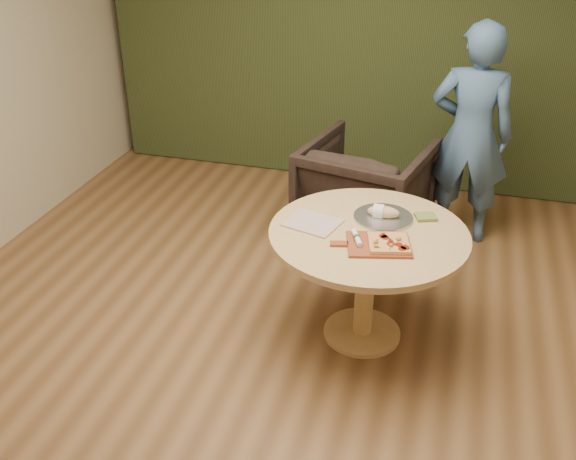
% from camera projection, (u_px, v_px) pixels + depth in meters
% --- Properties ---
extents(room_shell, '(5.04, 6.04, 2.84)m').
position_uv_depth(room_shell, '(275.00, 152.00, 3.06)').
color(room_shell, brown).
rests_on(room_shell, ground).
extents(curtain, '(4.80, 0.14, 2.78)m').
position_uv_depth(curtain, '(372.00, 28.00, 5.50)').
color(curtain, '#283216').
rests_on(curtain, ground).
extents(pedestal_table, '(1.16, 1.16, 0.75)m').
position_uv_depth(pedestal_table, '(367.00, 252.00, 3.78)').
color(pedestal_table, tan).
rests_on(pedestal_table, ground).
extents(pizza_paddle, '(0.47, 0.36, 0.01)m').
position_uv_depth(pizza_paddle, '(377.00, 244.00, 3.57)').
color(pizza_paddle, brown).
rests_on(pizza_paddle, pedestal_table).
extents(flatbread_pizza, '(0.27, 0.27, 0.04)m').
position_uv_depth(flatbread_pizza, '(389.00, 243.00, 3.54)').
color(flatbread_pizza, '#E99F5B').
rests_on(flatbread_pizza, pizza_paddle).
extents(cutlery_roll, '(0.10, 0.19, 0.03)m').
position_uv_depth(cutlery_roll, '(357.00, 238.00, 3.59)').
color(cutlery_roll, white).
rests_on(cutlery_roll, pizza_paddle).
extents(newspaper, '(0.36, 0.32, 0.01)m').
position_uv_depth(newspaper, '(313.00, 223.00, 3.79)').
color(newspaper, silver).
rests_on(newspaper, pedestal_table).
extents(serving_tray, '(0.36, 0.36, 0.02)m').
position_uv_depth(serving_tray, '(383.00, 217.00, 3.85)').
color(serving_tray, silver).
rests_on(serving_tray, pedestal_table).
extents(bread_roll, '(0.19, 0.09, 0.09)m').
position_uv_depth(bread_roll, '(382.00, 212.00, 3.83)').
color(bread_roll, '#D7AF83').
rests_on(bread_roll, serving_tray).
extents(green_packet, '(0.15, 0.14, 0.02)m').
position_uv_depth(green_packet, '(426.00, 217.00, 3.85)').
color(green_packet, '#4F602B').
rests_on(green_packet, pedestal_table).
extents(armchair, '(1.04, 0.99, 0.90)m').
position_uv_depth(armchair, '(366.00, 187.00, 4.93)').
color(armchair, black).
rests_on(armchair, ground).
extents(person_standing, '(0.63, 0.42, 1.70)m').
position_uv_depth(person_standing, '(470.00, 135.00, 4.79)').
color(person_standing, '#42658D').
rests_on(person_standing, ground).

